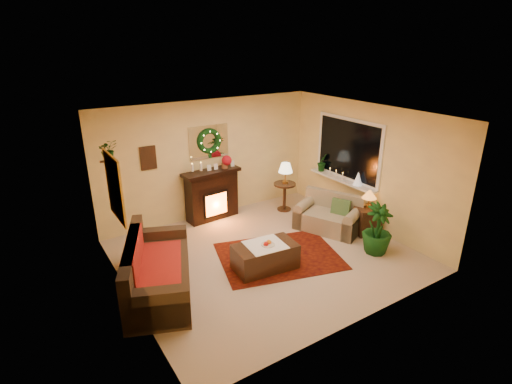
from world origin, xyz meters
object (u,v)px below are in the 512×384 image
sofa (159,267)px  fireplace (212,195)px  side_table_round (284,197)px  coffee_table (265,258)px  loveseat (329,211)px  end_table_square (366,221)px

sofa → fireplace: fireplace is taller
sofa → side_table_round: (3.59, 1.53, -0.10)m
coffee_table → side_table_round: bearing=52.1°
sofa → coffee_table: (1.77, -0.36, -0.22)m
loveseat → side_table_round: size_ratio=1.97×
fireplace → loveseat: 2.56m
fireplace → end_table_square: (2.34, -2.38, -0.28)m
fireplace → side_table_round: fireplace is taller
sofa → end_table_square: sofa is taller
side_table_round → end_table_square: (0.71, -1.87, -0.05)m
sofa → loveseat: bearing=25.1°
sofa → coffee_table: sofa is taller
side_table_round → coffee_table: 2.62m
fireplace → end_table_square: size_ratio=2.04×
fireplace → loveseat: (1.77, -1.85, -0.13)m
end_table_square → coffee_table: bearing=-179.6°
loveseat → coffee_table: loveseat is taller
side_table_round → end_table_square: side_table_round is taller
side_table_round → coffee_table: size_ratio=0.61×
sofa → fireplace: size_ratio=1.81×
loveseat → fireplace: bearing=108.9°
fireplace → sofa: bearing=-138.2°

